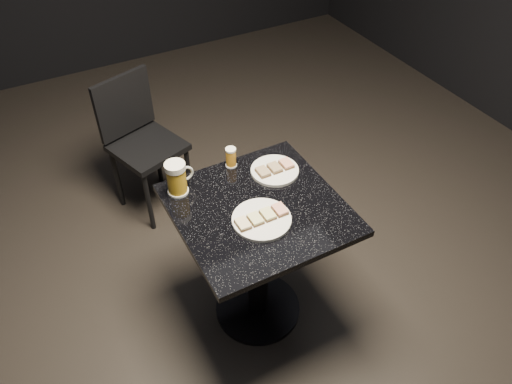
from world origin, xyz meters
The scene contains 9 objects.
floor centered at (0.00, 0.00, 0.00)m, with size 6.00×6.00×0.00m, color black.
plate_large centered at (-0.03, -0.08, 0.76)m, with size 0.25×0.25×0.01m, color white.
plate_small centered at (0.18, 0.17, 0.76)m, with size 0.22×0.22×0.01m, color white.
table centered at (0.00, 0.00, 0.51)m, with size 0.70×0.70×0.75m.
beer_mug centered at (-0.26, 0.25, 0.83)m, with size 0.13×0.09×0.16m.
beer_tumbler centered at (0.02, 0.31, 0.80)m, with size 0.05×0.05×0.10m.
chair centered at (-0.20, 1.08, 0.50)m, with size 0.47×0.47×0.85m.
canapes_on_plate_large centered at (-0.03, -0.08, 0.77)m, with size 0.22×0.07×0.02m.
canapes_on_plate_small centered at (0.18, 0.17, 0.77)m, with size 0.17×0.07×0.02m.
Camera 1 is at (-0.74, -1.35, 2.23)m, focal length 35.00 mm.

